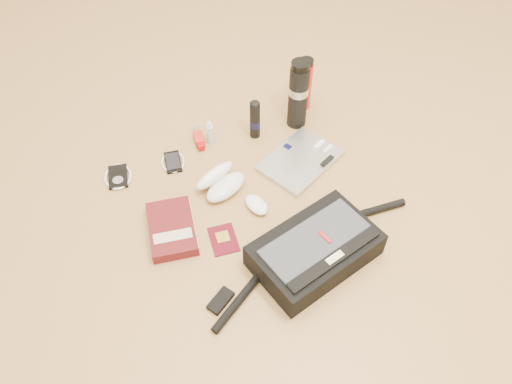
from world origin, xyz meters
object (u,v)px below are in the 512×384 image
laptop (301,160)px  thermos_black (298,94)px  messenger_bag (315,250)px  book (172,229)px  thermos_red (304,84)px

laptop → thermos_black: thermos_black is taller
messenger_bag → laptop: messenger_bag is taller
book → thermos_black: size_ratio=0.87×
laptop → book: (-0.55, -0.09, 0.01)m
laptop → messenger_bag: bearing=-136.3°
thermos_black → thermos_red: thermos_black is taller
messenger_bag → laptop: 0.44m
messenger_bag → book: (-0.37, 0.30, -0.03)m
messenger_bag → thermos_red: thermos_red is taller
laptop → thermos_red: 0.35m
book → thermos_red: (0.72, 0.37, 0.09)m
laptop → thermos_black: (0.09, 0.20, 0.14)m
laptop → thermos_red: thermos_red is taller
messenger_bag → thermos_red: bearing=52.3°
messenger_bag → laptop: (0.18, 0.40, -0.04)m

